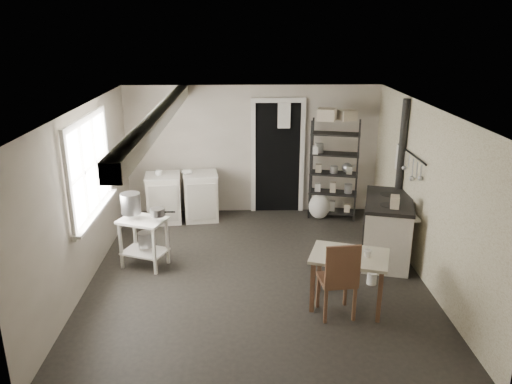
{
  "coord_description": "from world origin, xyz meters",
  "views": [
    {
      "loc": [
        -0.18,
        -6.19,
        3.3
      ],
      "look_at": [
        0.0,
        0.3,
        1.1
      ],
      "focal_mm": 35.0,
      "sensor_mm": 36.0,
      "label": 1
    }
  ],
  "objects_px": {
    "chair": "(337,277)",
    "work_table": "(348,278)",
    "prep_table": "(144,240)",
    "stove": "(387,231)",
    "base_cabinets": "(182,195)",
    "flour_sack": "(319,206)",
    "shelf_rack": "(334,166)",
    "stockpot": "(131,203)"
  },
  "relations": [
    {
      "from": "base_cabinets",
      "to": "chair",
      "type": "xyz_separation_m",
      "value": [
        2.15,
        -3.08,
        0.02
      ]
    },
    {
      "from": "prep_table",
      "to": "chair",
      "type": "xyz_separation_m",
      "value": [
        2.49,
        -1.32,
        0.08
      ]
    },
    {
      "from": "stove",
      "to": "prep_table",
      "type": "bearing_deg",
      "value": -162.56
    },
    {
      "from": "base_cabinets",
      "to": "work_table",
      "type": "bearing_deg",
      "value": -58.42
    },
    {
      "from": "stove",
      "to": "work_table",
      "type": "height_order",
      "value": "stove"
    },
    {
      "from": "stove",
      "to": "work_table",
      "type": "relative_size",
      "value": 1.3
    },
    {
      "from": "prep_table",
      "to": "chair",
      "type": "height_order",
      "value": "chair"
    },
    {
      "from": "chair",
      "to": "flour_sack",
      "type": "distance_m",
      "value": 3.1
    },
    {
      "from": "prep_table",
      "to": "stockpot",
      "type": "relative_size",
      "value": 2.46
    },
    {
      "from": "prep_table",
      "to": "flour_sack",
      "type": "height_order",
      "value": "prep_table"
    },
    {
      "from": "stockpot",
      "to": "chair",
      "type": "relative_size",
      "value": 0.3
    },
    {
      "from": "prep_table",
      "to": "chair",
      "type": "distance_m",
      "value": 2.82
    },
    {
      "from": "work_table",
      "to": "shelf_rack",
      "type": "bearing_deg",
      "value": 83.74
    },
    {
      "from": "base_cabinets",
      "to": "chair",
      "type": "bearing_deg",
      "value": -62.19
    },
    {
      "from": "chair",
      "to": "shelf_rack",
      "type": "bearing_deg",
      "value": 74.79
    },
    {
      "from": "shelf_rack",
      "to": "stove",
      "type": "xyz_separation_m",
      "value": [
        0.5,
        -1.68,
        -0.51
      ]
    },
    {
      "from": "shelf_rack",
      "to": "stove",
      "type": "distance_m",
      "value": 1.82
    },
    {
      "from": "shelf_rack",
      "to": "chair",
      "type": "distance_m",
      "value": 3.21
    },
    {
      "from": "work_table",
      "to": "chair",
      "type": "bearing_deg",
      "value": -134.67
    },
    {
      "from": "stove",
      "to": "chair",
      "type": "bearing_deg",
      "value": -109.18
    },
    {
      "from": "stockpot",
      "to": "flour_sack",
      "type": "xyz_separation_m",
      "value": [
        2.91,
        1.73,
        -0.7
      ]
    },
    {
      "from": "shelf_rack",
      "to": "stockpot",
      "type": "bearing_deg",
      "value": -137.03
    },
    {
      "from": "prep_table",
      "to": "shelf_rack",
      "type": "height_order",
      "value": "shelf_rack"
    },
    {
      "from": "stockpot",
      "to": "stove",
      "type": "bearing_deg",
      "value": 1.74
    },
    {
      "from": "flour_sack",
      "to": "prep_table",
      "type": "bearing_deg",
      "value": -147.47
    },
    {
      "from": "shelf_rack",
      "to": "stove",
      "type": "bearing_deg",
      "value": -60.12
    },
    {
      "from": "prep_table",
      "to": "flour_sack",
      "type": "xyz_separation_m",
      "value": [
        2.76,
        1.76,
        -0.16
      ]
    },
    {
      "from": "shelf_rack",
      "to": "chair",
      "type": "xyz_separation_m",
      "value": [
        -0.5,
        -3.14,
        -0.46
      ]
    },
    {
      "from": "base_cabinets",
      "to": "chair",
      "type": "relative_size",
      "value": 1.32
    },
    {
      "from": "shelf_rack",
      "to": "stove",
      "type": "relative_size",
      "value": 1.5
    },
    {
      "from": "chair",
      "to": "base_cabinets",
      "type": "bearing_deg",
      "value": 118.68
    },
    {
      "from": "stove",
      "to": "chair",
      "type": "relative_size",
      "value": 1.2
    },
    {
      "from": "stockpot",
      "to": "shelf_rack",
      "type": "height_order",
      "value": "shelf_rack"
    },
    {
      "from": "chair",
      "to": "work_table",
      "type": "bearing_deg",
      "value": 39.16
    },
    {
      "from": "stockpot",
      "to": "work_table",
      "type": "bearing_deg",
      "value": -22.64
    },
    {
      "from": "shelf_rack",
      "to": "work_table",
      "type": "distance_m",
      "value": 3.04
    },
    {
      "from": "shelf_rack",
      "to": "work_table",
      "type": "bearing_deg",
      "value": -82.92
    },
    {
      "from": "prep_table",
      "to": "base_cabinets",
      "type": "distance_m",
      "value": 1.8
    },
    {
      "from": "stockpot",
      "to": "chair",
      "type": "distance_m",
      "value": 3.01
    },
    {
      "from": "stove",
      "to": "flour_sack",
      "type": "distance_m",
      "value": 1.79
    },
    {
      "from": "work_table",
      "to": "base_cabinets",
      "type": "bearing_deg",
      "value": 128.61
    },
    {
      "from": "base_cabinets",
      "to": "flour_sack",
      "type": "distance_m",
      "value": 2.42
    }
  ]
}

